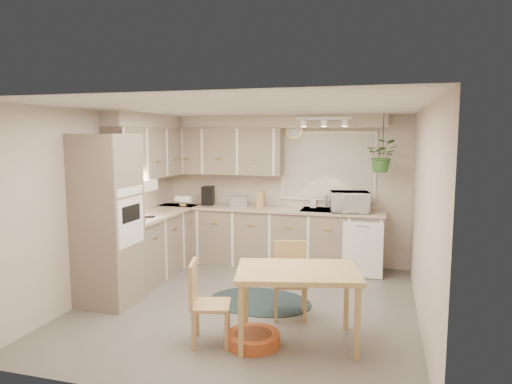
# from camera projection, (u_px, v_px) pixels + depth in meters

# --- Properties ---
(floor) EXTENTS (4.20, 4.20, 0.00)m
(floor) POSITION_uv_depth(u_px,v_px,m) (247.00, 305.00, 5.61)
(floor) COLOR #5F5954
(floor) RESTS_ON ground
(ceiling) EXTENTS (4.20, 4.20, 0.00)m
(ceiling) POSITION_uv_depth(u_px,v_px,m) (247.00, 108.00, 5.32)
(ceiling) COLOR silver
(ceiling) RESTS_ON wall_back
(wall_back) EXTENTS (4.00, 0.04, 2.40)m
(wall_back) POSITION_uv_depth(u_px,v_px,m) (284.00, 190.00, 7.47)
(wall_back) COLOR beige
(wall_back) RESTS_ON floor
(wall_front) EXTENTS (4.00, 0.04, 2.40)m
(wall_front) POSITION_uv_depth(u_px,v_px,m) (167.00, 252.00, 3.46)
(wall_front) COLOR beige
(wall_front) RESTS_ON floor
(wall_left) EXTENTS (0.04, 4.20, 2.40)m
(wall_left) POSITION_uv_depth(u_px,v_px,m) (102.00, 203.00, 6.01)
(wall_left) COLOR beige
(wall_left) RESTS_ON floor
(wall_right) EXTENTS (0.04, 4.20, 2.40)m
(wall_right) POSITION_uv_depth(u_px,v_px,m) (424.00, 217.00, 4.93)
(wall_right) COLOR beige
(wall_right) RESTS_ON floor
(base_cab_left) EXTENTS (0.60, 1.85, 0.90)m
(base_cab_left) POSITION_uv_depth(u_px,v_px,m) (156.00, 245.00, 6.85)
(base_cab_left) COLOR gray
(base_cab_left) RESTS_ON floor
(base_cab_back) EXTENTS (3.60, 0.60, 0.90)m
(base_cab_back) POSITION_uv_depth(u_px,v_px,m) (268.00, 238.00, 7.33)
(base_cab_back) COLOR gray
(base_cab_back) RESTS_ON floor
(counter_left) EXTENTS (0.64, 1.89, 0.04)m
(counter_left) POSITION_uv_depth(u_px,v_px,m) (156.00, 214.00, 6.79)
(counter_left) COLOR tan
(counter_left) RESTS_ON base_cab_left
(counter_back) EXTENTS (3.64, 0.64, 0.04)m
(counter_back) POSITION_uv_depth(u_px,v_px,m) (268.00, 209.00, 7.26)
(counter_back) COLOR tan
(counter_back) RESTS_ON base_cab_back
(oven_stack) EXTENTS (0.65, 0.65, 2.10)m
(oven_stack) POSITION_uv_depth(u_px,v_px,m) (108.00, 220.00, 5.58)
(oven_stack) COLOR gray
(oven_stack) RESTS_ON floor
(wall_oven_face) EXTENTS (0.02, 0.56, 0.58)m
(wall_oven_face) POSITION_uv_depth(u_px,v_px,m) (131.00, 222.00, 5.49)
(wall_oven_face) COLOR white
(wall_oven_face) RESTS_ON oven_stack
(upper_cab_left) EXTENTS (0.35, 2.00, 0.75)m
(upper_cab_left) POSITION_uv_depth(u_px,v_px,m) (150.00, 153.00, 6.84)
(upper_cab_left) COLOR gray
(upper_cab_left) RESTS_ON wall_left
(upper_cab_back) EXTENTS (2.00, 0.35, 0.75)m
(upper_cab_back) POSITION_uv_depth(u_px,v_px,m) (223.00, 151.00, 7.50)
(upper_cab_back) COLOR gray
(upper_cab_back) RESTS_ON wall_back
(soffit_left) EXTENTS (0.30, 2.00, 0.20)m
(soffit_left) POSITION_uv_depth(u_px,v_px,m) (148.00, 121.00, 6.79)
(soffit_left) COLOR beige
(soffit_left) RESTS_ON wall_left
(soffit_back) EXTENTS (3.60, 0.30, 0.20)m
(soffit_back) POSITION_uv_depth(u_px,v_px,m) (271.00, 122.00, 7.25)
(soffit_back) COLOR beige
(soffit_back) RESTS_ON wall_back
(cooktop) EXTENTS (0.52, 0.58, 0.02)m
(cooktop) POSITION_uv_depth(u_px,v_px,m) (136.00, 219.00, 6.24)
(cooktop) COLOR white
(cooktop) RESTS_ON counter_left
(range_hood) EXTENTS (0.40, 0.60, 0.14)m
(range_hood) POSITION_uv_depth(u_px,v_px,m) (134.00, 186.00, 6.19)
(range_hood) COLOR white
(range_hood) RESTS_ON upper_cab_left
(window_blinds) EXTENTS (1.40, 0.02, 1.00)m
(window_blinds) POSITION_uv_depth(u_px,v_px,m) (327.00, 166.00, 7.21)
(window_blinds) COLOR silver
(window_blinds) RESTS_ON wall_back
(window_frame) EXTENTS (1.50, 0.02, 1.10)m
(window_frame) POSITION_uv_depth(u_px,v_px,m) (328.00, 166.00, 7.22)
(window_frame) COLOR silver
(window_frame) RESTS_ON wall_back
(sink) EXTENTS (0.70, 0.48, 0.10)m
(sink) POSITION_uv_depth(u_px,v_px,m) (324.00, 213.00, 7.03)
(sink) COLOR #9B9CA2
(sink) RESTS_ON counter_back
(dishwasher_front) EXTENTS (0.58, 0.02, 0.83)m
(dishwasher_front) POSITION_uv_depth(u_px,v_px,m) (362.00, 250.00, 6.63)
(dishwasher_front) COLOR white
(dishwasher_front) RESTS_ON base_cab_back
(track_light_bar) EXTENTS (0.80, 0.04, 0.04)m
(track_light_bar) POSITION_uv_depth(u_px,v_px,m) (324.00, 118.00, 6.62)
(track_light_bar) COLOR white
(track_light_bar) RESTS_ON ceiling
(wall_clock) EXTENTS (0.30, 0.03, 0.30)m
(wall_clock) POSITION_uv_depth(u_px,v_px,m) (294.00, 129.00, 7.28)
(wall_clock) COLOR #EAC652
(wall_clock) RESTS_ON wall_back
(dining_table) EXTENTS (1.36, 1.06, 0.76)m
(dining_table) POSITION_uv_depth(u_px,v_px,m) (297.00, 306.00, 4.58)
(dining_table) COLOR #D8BD6C
(dining_table) RESTS_ON floor
(chair_left) EXTENTS (0.49, 0.49, 0.84)m
(chair_left) POSITION_uv_depth(u_px,v_px,m) (211.00, 303.00, 4.56)
(chair_left) COLOR #D8BD6C
(chair_left) RESTS_ON floor
(chair_back) EXTENTS (0.48, 0.48, 0.85)m
(chair_back) POSITION_uv_depth(u_px,v_px,m) (290.00, 281.00, 5.23)
(chair_back) COLOR #D8BD6C
(chair_back) RESTS_ON floor
(braided_rug) EXTENTS (1.45, 1.17, 0.01)m
(braided_rug) POSITION_uv_depth(u_px,v_px,m) (260.00, 301.00, 5.74)
(braided_rug) COLOR black
(braided_rug) RESTS_ON floor
(pet_bed) EXTENTS (0.61, 0.61, 0.12)m
(pet_bed) POSITION_uv_depth(u_px,v_px,m) (253.00, 339.00, 4.54)
(pet_bed) COLOR #C15A26
(pet_bed) RESTS_ON floor
(microwave) EXTENTS (0.61, 0.41, 0.38)m
(microwave) POSITION_uv_depth(u_px,v_px,m) (350.00, 200.00, 6.81)
(microwave) COLOR white
(microwave) RESTS_ON counter_back
(soap_bottle) EXTENTS (0.11, 0.21, 0.09)m
(soap_bottle) POSITION_uv_depth(u_px,v_px,m) (314.00, 205.00, 7.22)
(soap_bottle) COLOR white
(soap_bottle) RESTS_ON counter_back
(hanging_plant) EXTENTS (0.49, 0.53, 0.38)m
(hanging_plant) POSITION_uv_depth(u_px,v_px,m) (382.00, 159.00, 6.61)
(hanging_plant) COLOR #356A2A
(hanging_plant) RESTS_ON ceiling
(coffee_maker) EXTENTS (0.20, 0.23, 0.31)m
(coffee_maker) POSITION_uv_depth(u_px,v_px,m) (208.00, 196.00, 7.53)
(coffee_maker) COLOR black
(coffee_maker) RESTS_ON counter_back
(toaster) EXTENTS (0.30, 0.21, 0.17)m
(toaster) POSITION_uv_depth(u_px,v_px,m) (239.00, 201.00, 7.41)
(toaster) COLOR #9B9CA2
(toaster) RESTS_ON counter_back
(knife_block) EXTENTS (0.12, 0.12, 0.25)m
(knife_block) POSITION_uv_depth(u_px,v_px,m) (261.00, 199.00, 7.34)
(knife_block) COLOR #D8BD6C
(knife_block) RESTS_ON counter_back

